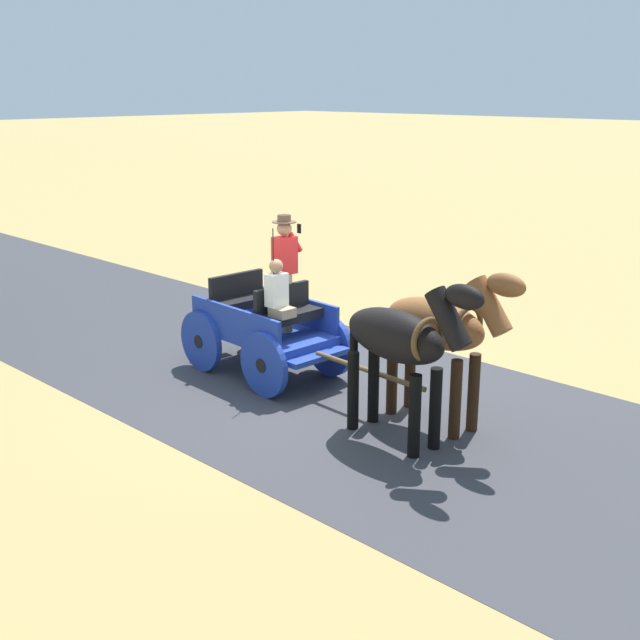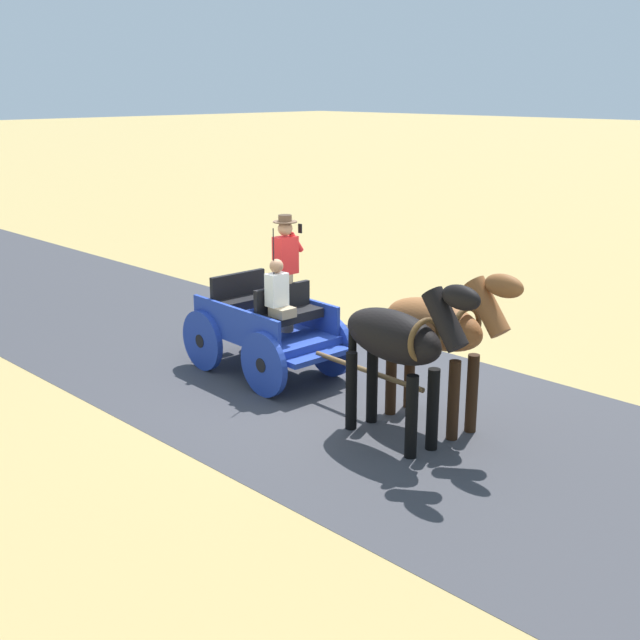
% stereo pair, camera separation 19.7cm
% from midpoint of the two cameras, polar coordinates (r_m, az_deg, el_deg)
% --- Properties ---
extents(ground_plane, '(200.00, 200.00, 0.00)m').
position_cam_midpoint_polar(ground_plane, '(12.13, -0.42, -4.60)').
color(ground_plane, tan).
extents(road_surface, '(5.42, 160.00, 0.01)m').
position_cam_midpoint_polar(road_surface, '(12.13, -0.42, -4.59)').
color(road_surface, '#38383D').
rests_on(road_surface, ground).
extents(horse_drawn_carriage, '(1.51, 4.51, 2.50)m').
position_cam_midpoint_polar(horse_drawn_carriage, '(12.36, -3.20, -0.24)').
color(horse_drawn_carriage, '#1E3899').
rests_on(horse_drawn_carriage, ground).
extents(horse_near_side, '(0.67, 2.14, 2.21)m').
position_cam_midpoint_polar(horse_near_side, '(10.42, 9.00, -0.65)').
color(horse_near_side, brown).
rests_on(horse_near_side, ground).
extents(horse_off_side, '(0.72, 2.14, 2.21)m').
position_cam_midpoint_polar(horse_off_side, '(9.85, 6.18, -1.53)').
color(horse_off_side, black).
rests_on(horse_off_side, ground).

